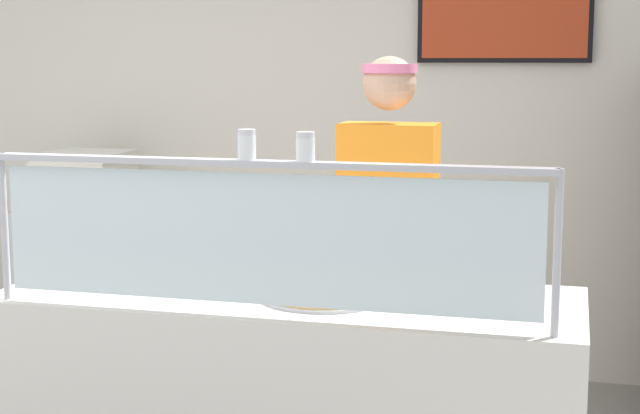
{
  "coord_description": "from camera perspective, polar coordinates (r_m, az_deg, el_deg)",
  "views": [
    {
      "loc": [
        1.93,
        -2.77,
        1.75
      ],
      "look_at": [
        1.1,
        0.4,
        1.25
      ],
      "focal_mm": 54.79,
      "sensor_mm": 36.0,
      "label": 1
    }
  ],
  "objects": [
    {
      "name": "shop_rear_unit",
      "position": [
        5.47,
        4.93,
        4.55
      ],
      "size": [
        6.39,
        0.13,
        2.7
      ],
      "color": "silver",
      "rests_on": "ground"
    },
    {
      "name": "sneeze_guard",
      "position": [
        3.02,
        -3.52,
        -0.77
      ],
      "size": [
        1.81,
        0.06,
        0.49
      ],
      "color": "#B2B5BC",
      "rests_on": "serving_counter"
    },
    {
      "name": "pizza_tray",
      "position": [
        3.31,
        0.26,
        -5.05
      ],
      "size": [
        0.44,
        0.44,
        0.04
      ],
      "color": "#9EA0A8",
      "rests_on": "serving_counter"
    },
    {
      "name": "pizza_server",
      "position": [
        3.29,
        -0.2,
        -4.73
      ],
      "size": [
        0.11,
        0.29,
        0.01
      ],
      "primitive_type": "cube",
      "rotation": [
        0.0,
        0.0,
        -0.11
      ],
      "color": "#ADAFB7",
      "rests_on": "pizza_tray"
    },
    {
      "name": "parmesan_shaker",
      "position": [
        3.0,
        -4.3,
        3.54
      ],
      "size": [
        0.06,
        0.06,
        0.09
      ],
      "color": "white",
      "rests_on": "sneeze_guard"
    },
    {
      "name": "pepper_flake_shaker",
      "position": [
        2.95,
        -0.85,
        3.43
      ],
      "size": [
        0.06,
        0.06,
        0.09
      ],
      "color": "white",
      "rests_on": "sneeze_guard"
    },
    {
      "name": "worker_figure",
      "position": [
        3.88,
        4.02,
        -2.41
      ],
      "size": [
        0.41,
        0.5,
        1.76
      ],
      "color": "#23232D",
      "rests_on": "ground"
    },
    {
      "name": "prep_shelf",
      "position": [
        5.7,
        -13.32,
        -4.63
      ],
      "size": [
        0.7,
        0.55,
        0.92
      ],
      "primitive_type": "cube",
      "color": "#B7BABF",
      "rests_on": "ground"
    },
    {
      "name": "pizza_box_stack",
      "position": [
        5.59,
        -13.53,
        1.55
      ],
      "size": [
        0.48,
        0.46,
        0.31
      ],
      "color": "silver",
      "rests_on": "prep_shelf"
    }
  ]
}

